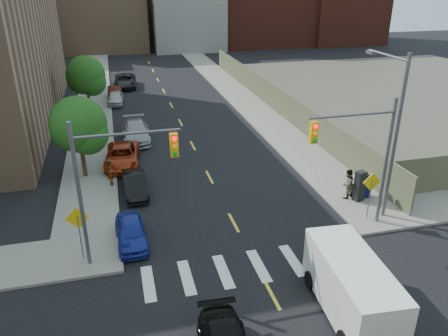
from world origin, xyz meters
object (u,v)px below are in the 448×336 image
parked_car_blue (131,232)px  parked_car_black (135,184)px  pedestrian_west (111,173)px  parked_car_red (122,156)px  cargo_van (350,284)px  mailbox (365,186)px  parked_car_grey (125,81)px  pedestrian_east (347,184)px  parked_car_maroon (115,93)px  parked_car_white (116,98)px  payphone (360,186)px  parked_car_silver (136,131)px

parked_car_blue → parked_car_black: bearing=82.0°
pedestrian_west → parked_car_red: bearing=-9.0°
cargo_van → pedestrian_west: size_ratio=3.38×
mailbox → parked_car_blue: bearing=-164.8°
parked_car_blue → pedestrian_west: pedestrian_west is taller
parked_car_blue → parked_car_red: size_ratio=0.74×
parked_car_red → mailbox: bearing=-27.0°
parked_car_grey → pedestrian_east: pedestrian_east is taller
parked_car_black → pedestrian_west: (-1.36, 1.39, 0.32)m
parked_car_maroon → pedestrian_east: pedestrian_east is taller
parked_car_blue → pedestrian_east: size_ratio=2.02×
parked_car_red → parked_car_white: size_ratio=1.28×
payphone → parked_car_maroon: bearing=102.8°
cargo_van → mailbox: size_ratio=3.76×
parked_car_grey → cargo_van: size_ratio=1.01×
pedestrian_east → parked_car_maroon: bearing=-88.6°
parked_car_black → parked_car_grey: (0.74, 28.21, 0.13)m
parked_car_silver → mailbox: 18.54m
parked_car_white → pedestrian_west: 19.55m
parked_car_black → payphone: bearing=-21.1°
parked_car_blue → cargo_van: size_ratio=0.67×
mailbox → cargo_van: bearing=-114.8°
parked_car_silver → parked_car_grey: bearing=90.6°
parked_car_blue → parked_car_white: (0.00, 26.35, 0.04)m
parked_car_grey → parked_car_black: bearing=-88.1°
parked_car_black → parked_car_red: 4.69m
parked_car_red → parked_car_white: bearing=95.2°
parked_car_grey → cargo_van: (6.84, -40.62, 0.51)m
cargo_van → parked_car_white: bearing=108.1°
parked_car_blue → mailbox: 13.93m
parked_car_grey → pedestrian_west: bearing=-91.1°
parked_car_blue → parked_car_silver: bearing=82.9°
pedestrian_west → pedestrian_east: size_ratio=0.89×
parked_car_maroon → payphone: (13.26, -27.25, 0.40)m
parked_car_white → parked_car_red: bearing=-86.1°
cargo_van → pedestrian_west: (-8.94, 13.80, -0.32)m
parked_car_silver → pedestrian_east: (11.43, -13.51, 0.31)m
parked_car_white → parked_car_grey: (1.30, 7.29, 0.10)m
pedestrian_west → pedestrian_east: pedestrian_east is taller
parked_car_white → pedestrian_east: bearing=-59.0°
parked_car_silver → parked_car_grey: parked_car_grey is taller
parked_car_black → payphone: (12.70, -4.40, 0.44)m
parked_car_blue → parked_car_silver: parked_car_silver is taller
parked_car_blue → pedestrian_west: 6.87m
parked_car_grey → pedestrian_west: (-2.10, -26.82, 0.19)m
parked_car_red → cargo_van: bearing=-59.3°
parked_car_red → parked_car_maroon: parked_car_red is taller
payphone → pedestrian_west: 15.21m
parked_car_red → parked_car_blue: bearing=-84.8°
parked_car_black → cargo_van: bearing=-60.6°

